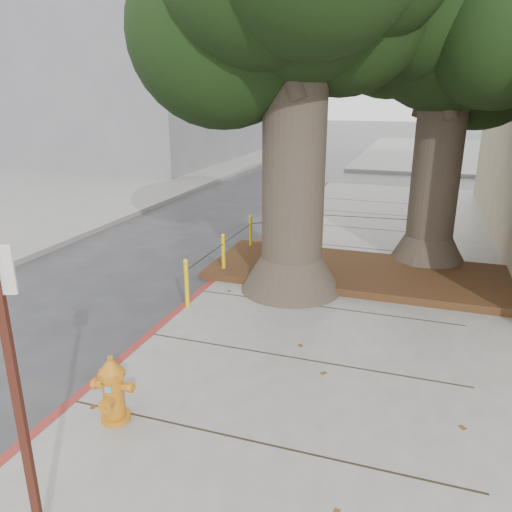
{
  "coord_description": "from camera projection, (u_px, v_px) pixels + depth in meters",
  "views": [
    {
      "loc": [
        2.06,
        -6.52,
        3.97
      ],
      "look_at": [
        -0.73,
        1.76,
        1.1
      ],
      "focal_mm": 35.0,
      "sensor_mm": 36.0,
      "label": 1
    }
  ],
  "objects": [
    {
      "name": "building_far_white",
      "position": [
        241.0,
        56.0,
        51.07
      ],
      "size": [
        12.0,
        18.0,
        15.0
      ],
      "primitive_type": "cube",
      "color": "silver",
      "rests_on": "ground"
    },
    {
      "name": "ground",
      "position": [
        265.0,
        361.0,
        7.74
      ],
      "size": [
        140.0,
        140.0,
        0.0
      ],
      "primitive_type": "plane",
      "color": "#28282B",
      "rests_on": "ground"
    },
    {
      "name": "tree_far",
      "position": [
        468.0,
        38.0,
        10.16
      ],
      "size": [
        4.5,
        3.8,
        7.17
      ],
      "color": "#4C3F33",
      "rests_on": "sidewalk_main"
    },
    {
      "name": "bollard_ring",
      "position": [
        286.0,
        240.0,
        11.73
      ],
      "size": [
        3.79,
        5.39,
        0.95
      ],
      "color": "#E3B20C",
      "rests_on": "sidewalk_main"
    },
    {
      "name": "car_dark",
      "position": [
        183.0,
        155.0,
        27.79
      ],
      "size": [
        2.28,
        4.52,
        1.26
      ],
      "primitive_type": "imported",
      "rotation": [
        0.0,
        0.0,
        0.12
      ],
      "color": "black",
      "rests_on": "ground"
    },
    {
      "name": "planter_bed",
      "position": [
        358.0,
        272.0,
        10.9
      ],
      "size": [
        6.4,
        2.6,
        0.16
      ],
      "primitive_type": "cube",
      "color": "black",
      "rests_on": "sidewalk_main"
    },
    {
      "name": "fire_hydrant",
      "position": [
        113.0,
        390.0,
        6.0
      ],
      "size": [
        0.46,
        0.43,
        0.87
      ],
      "rotation": [
        0.0,
        0.0,
        0.16
      ],
      "color": "orange",
      "rests_on": "sidewalk_main"
    },
    {
      "name": "sidewalk_far",
      "position": [
        489.0,
        154.0,
        32.89
      ],
      "size": [
        16.0,
        20.0,
        0.15
      ],
      "primitive_type": "cube",
      "color": "slate",
      "rests_on": "ground"
    },
    {
      "name": "curb_red",
      "position": [
        211.0,
        286.0,
        10.58
      ],
      "size": [
        0.14,
        26.0,
        0.16
      ],
      "primitive_type": "cube",
      "color": "maroon",
      "rests_on": "ground"
    },
    {
      "name": "signpost",
      "position": [
        16.0,
        389.0,
        3.98
      ],
      "size": [
        0.26,
        0.12,
        2.77
      ],
      "rotation": [
        0.0,
        0.0,
        0.39
      ],
      "color": "#471911",
      "rests_on": "sidewalk_main"
    },
    {
      "name": "tree_near",
      "position": [
        318.0,
        6.0,
        8.59
      ],
      "size": [
        4.5,
        3.8,
        7.68
      ],
      "color": "#4C3F33",
      "rests_on": "sidewalk_main"
    },
    {
      "name": "sidewalk_opposite",
      "position": [
        20.0,
        190.0,
        20.98
      ],
      "size": [
        14.0,
        60.0,
        0.15
      ],
      "primitive_type": "cube",
      "color": "slate",
      "rests_on": "ground"
    },
    {
      "name": "building_far_grey",
      "position": [
        140.0,
        57.0,
        30.23
      ],
      "size": [
        12.0,
        16.0,
        12.0
      ],
      "primitive_type": "cube",
      "color": "slate",
      "rests_on": "ground"
    }
  ]
}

